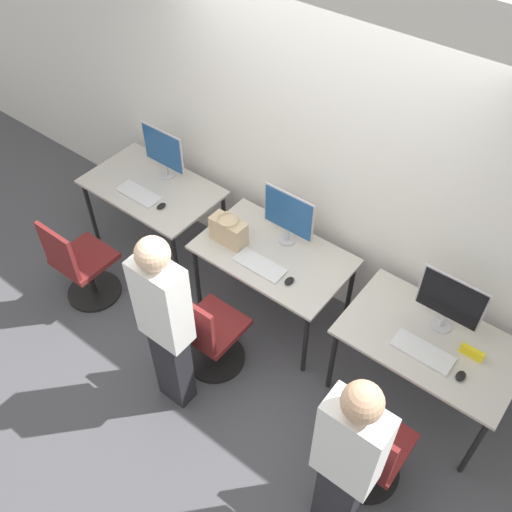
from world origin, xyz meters
The scene contains 21 objects.
ground_plane centered at (0.00, 0.00, 0.00)m, with size 20.00×20.00×0.00m, color #4C4C51.
wall_back centered at (0.00, 0.87, 1.40)m, with size 12.00×0.05×2.80m.
desk_left centered at (-1.36, 0.37, 0.66)m, with size 1.21×0.75×0.74m.
monitor_left centered at (-1.36, 0.57, 1.01)m, with size 0.46×0.14×0.48m.
keyboard_left centered at (-1.36, 0.22, 0.75)m, with size 0.42×0.17×0.02m.
mouse_left centered at (-1.08, 0.22, 0.75)m, with size 0.06×0.09×0.03m.
office_chair_left centered at (-1.40, -0.49, 0.38)m, with size 0.48×0.48×0.91m.
desk_center centered at (0.00, 0.37, 0.66)m, with size 1.21×0.75×0.74m.
monitor_center centered at (0.00, 0.56, 1.01)m, with size 0.46×0.14×0.48m.
keyboard_center centered at (0.00, 0.20, 0.75)m, with size 0.42×0.17×0.02m.
mouse_center centered at (0.28, 0.20, 0.75)m, with size 0.06×0.09×0.03m.
office_chair_center centered at (-0.06, -0.36, 0.38)m, with size 0.48×0.48×0.91m.
person_center centered at (-0.09, -0.73, 0.92)m, with size 0.36×0.22×1.68m.
desk_right centered at (1.36, 0.37, 0.66)m, with size 1.21×0.75×0.74m.
monitor_right centered at (1.36, 0.53, 1.01)m, with size 0.46×0.14×0.48m.
keyboard_right centered at (1.36, 0.24, 0.75)m, with size 0.42×0.17×0.02m.
mouse_right centered at (1.64, 0.21, 0.75)m, with size 0.06×0.09×0.03m.
office_chair_right centered at (1.38, -0.42, 0.38)m, with size 0.48×0.48×0.91m.
person_right centered at (1.37, -0.79, 0.90)m, with size 0.36×0.22×1.64m.
handbag centered at (-0.36, 0.26, 0.85)m, with size 0.30×0.18×0.25m.
placard_right centered at (1.62, 0.41, 0.78)m, with size 0.16×0.03×0.08m.
Camera 1 is at (1.82, -2.19, 3.97)m, focal length 40.00 mm.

